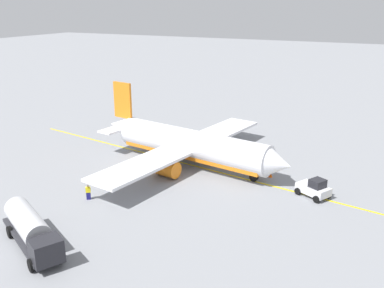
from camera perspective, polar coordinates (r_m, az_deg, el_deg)
ground_plane at (r=57.75m, az=-0.00°, el=-2.83°), size 400.00×400.00×0.00m
airplane at (r=57.07m, az=-0.37°, el=-0.14°), size 29.23×32.15×9.89m
fuel_tanker at (r=41.23m, az=-20.51°, el=-10.53°), size 10.39×6.98×3.15m
pushback_tug at (r=50.22m, az=15.86°, el=-5.66°), size 4.12×3.61×2.20m
refueling_worker at (r=49.14m, az=-13.57°, el=-6.25°), size 0.63×0.59×1.71m
safety_cone_nose at (r=54.74m, az=10.33°, el=-4.02°), size 0.54×0.54×0.59m
taxi_line_marking at (r=57.75m, az=-0.00°, el=-2.82°), size 59.64×10.00×0.01m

